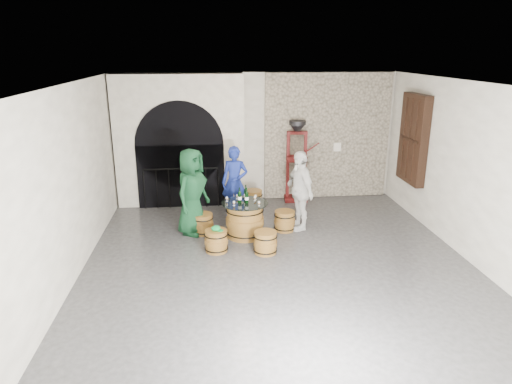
{
  "coord_description": "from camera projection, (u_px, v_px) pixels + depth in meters",
  "views": [
    {
      "loc": [
        -1.17,
        -7.33,
        3.74
      ],
      "look_at": [
        -0.3,
        1.17,
        1.05
      ],
      "focal_mm": 32.0,
      "sensor_mm": 36.0,
      "label": 1
    }
  ],
  "objects": [
    {
      "name": "ceiling",
      "position": [
        283.0,
        84.0,
        7.23
      ],
      "size": [
        8.0,
        8.0,
        0.0
      ],
      "primitive_type": "plane",
      "rotation": [
        3.14,
        0.0,
        0.0
      ],
      "color": "beige",
      "rests_on": "wall_back"
    },
    {
      "name": "person_green",
      "position": [
        192.0,
        192.0,
        9.43
      ],
      "size": [
        0.97,
        1.06,
        1.82
      ],
      "primitive_type": "imported",
      "rotation": [
        0.0,
        0.0,
        1.0
      ],
      "color": "#0F381E",
      "rests_on": "ground"
    },
    {
      "name": "barrel_stool_far",
      "position": [
        237.0,
        212.0,
        10.3
      ],
      "size": [
        0.46,
        0.46,
        0.43
      ],
      "color": "brown",
      "rests_on": "ground"
    },
    {
      "name": "wine_bottle_center",
      "position": [
        247.0,
        197.0,
        9.25
      ],
      "size": [
        0.08,
        0.08,
        0.32
      ],
      "color": "black",
      "rests_on": "barrel_table"
    },
    {
      "name": "corking_press",
      "position": [
        297.0,
        155.0,
        11.42
      ],
      "size": [
        0.85,
        0.5,
        2.06
      ],
      "rotation": [
        0.0,
        0.0,
        -0.08
      ],
      "color": "#4E0F0D",
      "rests_on": "ground"
    },
    {
      "name": "person_white",
      "position": [
        300.0,
        190.0,
        9.7
      ],
      "size": [
        0.69,
        1.09,
        1.72
      ],
      "primitive_type": "imported",
      "rotation": [
        0.0,
        0.0,
        -1.28
      ],
      "color": "silver",
      "rests_on": "ground"
    },
    {
      "name": "barrel_table",
      "position": [
        245.0,
        220.0,
        9.41
      ],
      "size": [
        0.95,
        0.95,
        0.74
      ],
      "color": "brown",
      "rests_on": "ground"
    },
    {
      "name": "stone_facing_panel",
      "position": [
        327.0,
        137.0,
        11.62
      ],
      "size": [
        3.2,
        0.12,
        3.18
      ],
      "primitive_type": "cube",
      "color": "#A19580",
      "rests_on": "ground"
    },
    {
      "name": "barrel_stool_right",
      "position": [
        285.0,
        221.0,
        9.78
      ],
      "size": [
        0.46,
        0.46,
        0.43
      ],
      "color": "brown",
      "rests_on": "ground"
    },
    {
      "name": "tasting_glass_d",
      "position": [
        256.0,
        197.0,
        9.49
      ],
      "size": [
        0.05,
        0.05,
        0.1
      ],
      "primitive_type": null,
      "color": "#B66923",
      "rests_on": "barrel_table"
    },
    {
      "name": "person_blue",
      "position": [
        235.0,
        183.0,
        10.38
      ],
      "size": [
        0.69,
        0.54,
        1.66
      ],
      "primitive_type": "imported",
      "rotation": [
        0.0,
        0.0,
        -0.26
      ],
      "color": "navy",
      "rests_on": "ground"
    },
    {
      "name": "wall_back",
      "position": [
        257.0,
        137.0,
        11.51
      ],
      "size": [
        8.0,
        0.0,
        8.0
      ],
      "primitive_type": "plane",
      "rotation": [
        1.57,
        0.0,
        0.0
      ],
      "color": "silver",
      "rests_on": "ground"
    },
    {
      "name": "tasting_glass_a",
      "position": [
        234.0,
        203.0,
        9.11
      ],
      "size": [
        0.05,
        0.05,
        0.1
      ],
      "primitive_type": null,
      "color": "#B66923",
      "rests_on": "barrel_table"
    },
    {
      "name": "wine_bottle_left",
      "position": [
        240.0,
        197.0,
        9.26
      ],
      "size": [
        0.08,
        0.08,
        0.32
      ],
      "color": "black",
      "rests_on": "barrel_table"
    },
    {
      "name": "barrel_stool_near_right",
      "position": [
        265.0,
        242.0,
        8.68
      ],
      "size": [
        0.46,
        0.46,
        0.43
      ],
      "color": "brown",
      "rests_on": "ground"
    },
    {
      "name": "wine_bottle_right",
      "position": [
        246.0,
        194.0,
        9.45
      ],
      "size": [
        0.08,
        0.08,
        0.32
      ],
      "color": "black",
      "rests_on": "barrel_table"
    },
    {
      "name": "wall_left",
      "position": [
        67.0,
        187.0,
        7.37
      ],
      "size": [
        0.0,
        8.0,
        8.0
      ],
      "primitive_type": "plane",
      "rotation": [
        1.57,
        0.0,
        1.57
      ],
      "color": "silver",
      "rests_on": "ground"
    },
    {
      "name": "tasting_glass_b",
      "position": [
        255.0,
        199.0,
        9.41
      ],
      "size": [
        0.05,
        0.05,
        0.1
      ],
      "primitive_type": null,
      "color": "#B66923",
      "rests_on": "barrel_table"
    },
    {
      "name": "tasting_glass_f",
      "position": [
        227.0,
        199.0,
        9.38
      ],
      "size": [
        0.05,
        0.05,
        0.1
      ],
      "primitive_type": null,
      "color": "#B66923",
      "rests_on": "barrel_table"
    },
    {
      "name": "arched_opening",
      "position": [
        180.0,
        142.0,
        11.08
      ],
      "size": [
        3.1,
        0.6,
        3.19
      ],
      "color": "silver",
      "rests_on": "ground"
    },
    {
      "name": "wall_right",
      "position": [
        477.0,
        176.0,
        8.05
      ],
      "size": [
        0.0,
        8.0,
        8.0
      ],
      "primitive_type": "plane",
      "rotation": [
        1.57,
        0.0,
        -1.57
      ],
      "color": "silver",
      "rests_on": "ground"
    },
    {
      "name": "shuttered_window",
      "position": [
        413.0,
        139.0,
        10.25
      ],
      "size": [
        0.23,
        1.1,
        2.0
      ],
      "color": "black",
      "rests_on": "wall_right"
    },
    {
      "name": "wall_front",
      "position": [
        352.0,
        309.0,
        3.92
      ],
      "size": [
        8.0,
        0.0,
        8.0
      ],
      "primitive_type": "plane",
      "rotation": [
        -1.57,
        0.0,
        0.0
      ],
      "color": "silver",
      "rests_on": "ground"
    },
    {
      "name": "barrel_stool_near_left",
      "position": [
        216.0,
        241.0,
        8.76
      ],
      "size": [
        0.46,
        0.46,
        0.43
      ],
      "color": "brown",
      "rests_on": "ground"
    },
    {
      "name": "tasting_glass_c",
      "position": [
        237.0,
        197.0,
        9.52
      ],
      "size": [
        0.05,
        0.05,
        0.1
      ],
      "primitive_type": null,
      "color": "#B66923",
      "rests_on": "barrel_table"
    },
    {
      "name": "tasting_glass_e",
      "position": [
        259.0,
        204.0,
        9.09
      ],
      "size": [
        0.05,
        0.05,
        0.1
      ],
      "primitive_type": null,
      "color": "#B66923",
      "rests_on": "barrel_table"
    },
    {
      "name": "green_cap",
      "position": [
        216.0,
        228.0,
        8.68
      ],
      "size": [
        0.23,
        0.18,
        0.1
      ],
      "color": "#0B8034",
      "rests_on": "barrel_stool_near_left"
    },
    {
      "name": "control_box",
      "position": [
        337.0,
        147.0,
        11.65
      ],
      "size": [
        0.18,
        0.1,
        0.22
      ],
      "primitive_type": "cube",
      "color": "silver",
      "rests_on": "wall_back"
    },
    {
      "name": "barrel_stool_left",
      "position": [
        203.0,
        224.0,
        9.61
      ],
      "size": [
        0.46,
        0.46,
        0.43
      ],
      "color": "brown",
      "rests_on": "ground"
    },
    {
      "name": "side_barrel",
      "position": [
        253.0,
        202.0,
        10.74
      ],
      "size": [
        0.44,
        0.44,
        0.58
      ],
      "rotation": [
        0.0,
        0.0,
        0.32
      ],
      "color": "brown",
      "rests_on": "ground"
    },
    {
      "name": "ground",
      "position": [
        279.0,
        267.0,
        8.19
      ],
      "size": [
        8.0,
        8.0,
        0.0
      ],
      "primitive_type": "plane",
      "color": "#2F2F32",
      "rests_on": "ground"
    }
  ]
}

